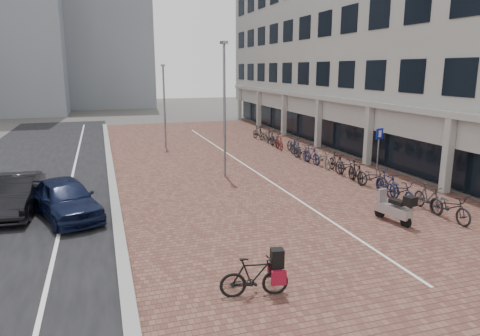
{
  "coord_description": "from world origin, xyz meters",
  "views": [
    {
      "loc": [
        -5.42,
        -11.17,
        5.38
      ],
      "look_at": [
        0.0,
        6.0,
        1.3
      ],
      "focal_mm": 33.08,
      "sensor_mm": 36.0,
      "label": 1
    }
  ],
  "objects_px": {
    "parking_sign": "(379,145)",
    "car_navy": "(66,199)",
    "car_dark": "(15,195)",
    "scooter_front": "(394,207)",
    "hero_bike": "(254,276)"
  },
  "relations": [
    {
      "from": "car_dark",
      "to": "hero_bike",
      "type": "distance_m",
      "value": 10.83
    },
    {
      "from": "hero_bike",
      "to": "scooter_front",
      "type": "height_order",
      "value": "hero_bike"
    },
    {
      "from": "car_dark",
      "to": "scooter_front",
      "type": "height_order",
      "value": "car_dark"
    },
    {
      "from": "car_navy",
      "to": "car_dark",
      "type": "height_order",
      "value": "car_navy"
    },
    {
      "from": "car_dark",
      "to": "scooter_front",
      "type": "bearing_deg",
      "value": -18.42
    },
    {
      "from": "car_navy",
      "to": "hero_bike",
      "type": "relative_size",
      "value": 2.5
    },
    {
      "from": "car_navy",
      "to": "hero_bike",
      "type": "bearing_deg",
      "value": -77.55
    },
    {
      "from": "hero_bike",
      "to": "scooter_front",
      "type": "xyz_separation_m",
      "value": [
        6.43,
        3.43,
        0.04
      ]
    },
    {
      "from": "car_dark",
      "to": "scooter_front",
      "type": "relative_size",
      "value": 2.64
    },
    {
      "from": "car_dark",
      "to": "parking_sign",
      "type": "height_order",
      "value": "parking_sign"
    },
    {
      "from": "parking_sign",
      "to": "car_navy",
      "type": "bearing_deg",
      "value": 167.18
    },
    {
      "from": "scooter_front",
      "to": "parking_sign",
      "type": "height_order",
      "value": "parking_sign"
    },
    {
      "from": "car_navy",
      "to": "car_dark",
      "type": "xyz_separation_m",
      "value": [
        -1.86,
        1.15,
        -0.02
      ]
    },
    {
      "from": "scooter_front",
      "to": "parking_sign",
      "type": "relative_size",
      "value": 0.66
    },
    {
      "from": "parking_sign",
      "to": "hero_bike",
      "type": "bearing_deg",
      "value": -156.03
    }
  ]
}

